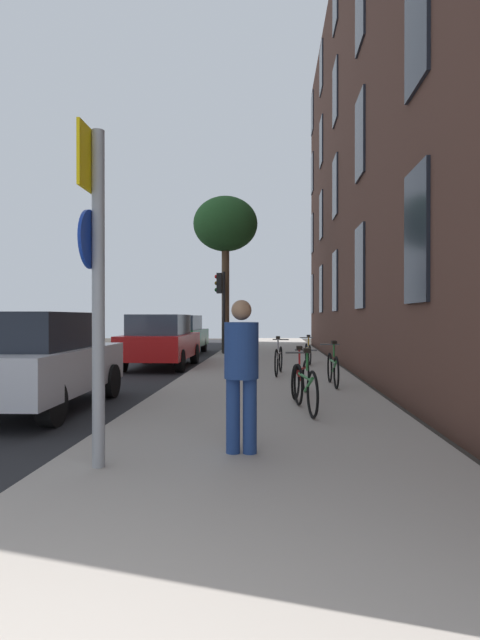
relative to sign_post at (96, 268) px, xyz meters
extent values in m
plane|color=#332D28|center=(-1.92, 11.22, -2.02)|extent=(41.80, 41.80, 0.00)
cube|color=#232326|center=(-4.02, 11.22, -2.01)|extent=(7.00, 38.00, 0.01)
cube|color=#9E9389|center=(1.58, 11.22, -1.96)|extent=(4.20, 38.00, 0.12)
cube|color=#513328|center=(4.18, 10.72, 5.07)|extent=(0.50, 27.00, 14.17)
cube|color=#1E232D|center=(3.90, 3.22, 0.79)|extent=(0.06, 1.21, 2.09)
cube|color=#1E232D|center=(3.90, 8.22, 0.79)|extent=(0.06, 1.21, 2.09)
cube|color=#1E232D|center=(3.90, 13.22, 0.79)|extent=(0.06, 1.21, 2.09)
cube|color=#1E232D|center=(3.90, 18.22, 0.79)|extent=(0.06, 1.21, 2.09)
cube|color=#1E232D|center=(3.90, 23.22, 0.79)|extent=(0.06, 1.21, 2.09)
cube|color=#1E232D|center=(3.90, 3.22, 4.09)|extent=(0.06, 1.21, 2.09)
cube|color=#1E232D|center=(3.90, 8.22, 4.09)|extent=(0.06, 1.21, 2.09)
cube|color=#1E232D|center=(3.90, 13.22, 4.09)|extent=(0.06, 1.21, 2.09)
cube|color=#1E232D|center=(3.90, 18.22, 4.09)|extent=(0.06, 1.21, 2.09)
cube|color=#1E232D|center=(3.90, 23.22, 4.09)|extent=(0.06, 1.21, 2.09)
cube|color=#1E232D|center=(3.90, 8.22, 7.38)|extent=(0.06, 1.21, 2.09)
cube|color=#1E232D|center=(3.90, 13.22, 7.38)|extent=(0.06, 1.21, 2.09)
cube|color=#1E232D|center=(3.90, 18.22, 7.38)|extent=(0.06, 1.21, 2.09)
cube|color=#1E232D|center=(3.90, 23.22, 7.38)|extent=(0.06, 1.21, 2.09)
cube|color=#1E232D|center=(3.90, 18.22, 10.67)|extent=(0.06, 1.21, 2.09)
cube|color=#1E232D|center=(3.90, 23.22, 10.67)|extent=(0.06, 1.21, 2.09)
cylinder|color=gray|center=(0.02, 0.00, -0.29)|extent=(0.12, 0.12, 3.21)
cube|color=yellow|center=(-0.06, 0.00, 1.02)|extent=(0.03, 0.60, 0.60)
cylinder|color=#14339E|center=(-0.06, 0.00, 0.27)|extent=(0.03, 0.56, 0.56)
cylinder|color=black|center=(-0.20, 15.15, -0.29)|extent=(0.12, 0.12, 3.22)
cube|color=black|center=(-0.38, 15.15, 0.87)|extent=(0.20, 0.24, 0.80)
sphere|color=red|center=(-0.49, 15.15, 1.13)|extent=(0.16, 0.16, 0.16)
sphere|color=#523707|center=(-0.49, 15.15, 0.87)|extent=(0.16, 0.16, 0.16)
sphere|color=#083E11|center=(-0.49, 15.15, 0.61)|extent=(0.16, 0.16, 0.16)
cylinder|color=brown|center=(-0.19, 15.79, 0.32)|extent=(0.31, 0.31, 4.44)
ellipsoid|color=#235123|center=(-0.19, 15.79, 3.32)|extent=(2.60, 2.60, 2.21)
torus|color=black|center=(2.11, 3.52, -1.56)|extent=(0.13, 0.68, 0.68)
torus|color=black|center=(2.25, 2.47, -1.56)|extent=(0.13, 0.68, 0.68)
cylinder|color=#267233|center=(2.18, 3.00, -1.37)|extent=(0.17, 0.90, 0.04)
cylinder|color=#267233|center=(2.22, 2.73, -1.46)|extent=(0.12, 0.54, 0.29)
cylinder|color=#267233|center=(2.20, 2.84, -1.12)|extent=(0.04, 0.04, 0.28)
cube|color=black|center=(2.20, 2.84, -0.96)|extent=(0.10, 0.24, 0.06)
cylinder|color=#4C4C4C|center=(2.11, 3.52, -1.04)|extent=(0.42, 0.09, 0.03)
torus|color=black|center=(2.33, 4.98, -1.59)|extent=(0.19, 0.61, 0.62)
torus|color=black|center=(2.09, 4.04, -1.59)|extent=(0.19, 0.61, 0.62)
cylinder|color=#B21E1E|center=(2.21, 4.51, -1.41)|extent=(0.25, 0.81, 0.04)
cylinder|color=#B21E1E|center=(2.15, 4.27, -1.49)|extent=(0.17, 0.50, 0.27)
cylinder|color=#B21E1E|center=(2.17, 4.37, -1.17)|extent=(0.04, 0.04, 0.28)
cube|color=black|center=(2.17, 4.37, -1.01)|extent=(0.10, 0.24, 0.06)
cylinder|color=#4C4C4C|center=(2.33, 4.98, -1.09)|extent=(0.41, 0.13, 0.03)
torus|color=black|center=(2.95, 6.48, -1.57)|extent=(0.05, 0.65, 0.65)
torus|color=black|center=(2.96, 5.45, -1.57)|extent=(0.05, 0.65, 0.65)
cylinder|color=#267233|center=(2.95, 5.97, -1.39)|extent=(0.05, 0.88, 0.04)
cylinder|color=#267233|center=(2.96, 5.71, -1.47)|extent=(0.05, 0.53, 0.29)
cylinder|color=#267233|center=(2.96, 5.81, -1.14)|extent=(0.04, 0.04, 0.28)
cube|color=black|center=(2.96, 5.81, -0.98)|extent=(0.10, 0.24, 0.06)
cylinder|color=#4C4C4C|center=(2.95, 6.48, -1.06)|extent=(0.42, 0.03, 0.03)
torus|color=black|center=(1.91, 8.53, -1.56)|extent=(0.11, 0.67, 0.67)
torus|color=black|center=(1.79, 7.44, -1.56)|extent=(0.11, 0.67, 0.67)
cylinder|color=#99999E|center=(1.85, 7.98, -1.38)|extent=(0.15, 0.93, 0.04)
cylinder|color=#99999E|center=(1.82, 7.71, -1.46)|extent=(0.11, 0.56, 0.30)
cylinder|color=#99999E|center=(1.83, 7.82, -1.13)|extent=(0.04, 0.04, 0.28)
cube|color=black|center=(1.83, 7.82, -0.97)|extent=(0.10, 0.24, 0.06)
cylinder|color=#4C4C4C|center=(1.91, 8.53, -1.05)|extent=(0.42, 0.08, 0.03)
torus|color=black|center=(2.78, 11.45, -1.60)|extent=(0.06, 0.60, 0.60)
torus|color=black|center=(2.81, 10.44, -1.60)|extent=(0.06, 0.60, 0.60)
cylinder|color=#C68C19|center=(2.79, 10.94, -1.43)|extent=(0.07, 0.86, 0.04)
cylinder|color=#C68C19|center=(2.80, 10.69, -1.51)|extent=(0.06, 0.52, 0.28)
cylinder|color=#C68C19|center=(2.80, 10.79, -1.19)|extent=(0.04, 0.04, 0.28)
cube|color=black|center=(2.80, 10.79, -1.03)|extent=(0.10, 0.24, 0.06)
cylinder|color=#4C4C4C|center=(2.78, 11.45, -1.11)|extent=(0.42, 0.04, 0.03)
cylinder|color=navy|center=(1.27, 0.57, -1.50)|extent=(0.15, 0.15, 0.79)
cylinder|color=navy|center=(1.45, 0.57, -1.50)|extent=(0.15, 0.15, 0.79)
cylinder|color=navy|center=(1.36, 0.57, -0.82)|extent=(0.48, 0.48, 0.59)
sphere|color=#936B4C|center=(1.36, 0.57, -0.39)|extent=(0.21, 0.21, 0.21)
cube|color=silver|center=(-2.21, 3.47, -1.34)|extent=(1.89, 4.09, 0.70)
cube|color=#1E232D|center=(-2.21, 3.27, -0.69)|extent=(1.56, 2.30, 0.60)
cylinder|color=black|center=(-3.02, 4.76, -1.69)|extent=(0.22, 0.64, 0.64)
cylinder|color=black|center=(-1.40, 4.76, -1.69)|extent=(0.22, 0.64, 0.64)
cylinder|color=black|center=(-1.40, 2.17, -1.69)|extent=(0.22, 0.64, 0.64)
cube|color=red|center=(-1.71, 10.68, -1.34)|extent=(1.83, 4.24, 0.70)
cube|color=#384756|center=(-1.71, 10.47, -0.69)|extent=(1.53, 2.38, 0.60)
cylinder|color=black|center=(-2.54, 12.04, -1.69)|extent=(0.22, 0.64, 0.64)
cylinder|color=black|center=(-0.89, 12.04, -1.69)|extent=(0.22, 0.64, 0.64)
cylinder|color=black|center=(-2.54, 9.33, -1.69)|extent=(0.22, 0.64, 0.64)
cylinder|color=black|center=(-0.89, 9.33, -1.69)|extent=(0.22, 0.64, 0.64)
cube|color=#19662D|center=(-2.12, 16.55, -1.34)|extent=(1.80, 4.12, 0.70)
cube|color=#2D3847|center=(-2.12, 16.35, -0.69)|extent=(1.48, 2.32, 0.60)
cylinder|color=black|center=(-2.89, 17.86, -1.69)|extent=(0.22, 0.64, 0.64)
cylinder|color=black|center=(-1.35, 17.86, -1.69)|extent=(0.22, 0.64, 0.64)
cylinder|color=black|center=(-2.89, 15.25, -1.69)|extent=(0.22, 0.64, 0.64)
cylinder|color=black|center=(-1.35, 15.25, -1.69)|extent=(0.22, 0.64, 0.64)
camera|label=1|loc=(1.67, -4.75, -0.47)|focal=28.55mm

